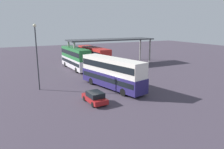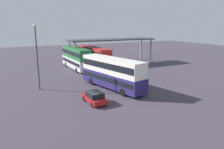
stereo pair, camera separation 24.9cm
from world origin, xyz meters
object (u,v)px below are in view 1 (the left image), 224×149
(parked_hatchback, at_px, (95,97))
(lamppost_tall, at_px, (37,50))
(double_decker_main, at_px, (112,72))
(double_decker_near_canopy, at_px, (75,57))
(double_decker_mid_row, at_px, (94,56))

(parked_hatchback, distance_m, lamppost_tall, 10.69)
(double_decker_main, distance_m, lamppost_tall, 10.53)
(parked_hatchback, bearing_deg, lamppost_tall, 27.11)
(parked_hatchback, xyz_separation_m, lamppost_tall, (-4.88, 8.18, 4.84))
(double_decker_near_canopy, height_order, lamppost_tall, lamppost_tall)
(double_decker_main, xyz_separation_m, parked_hatchback, (-4.39, -4.29, -1.69))
(parked_hatchback, relative_size, double_decker_near_canopy, 0.34)
(double_decker_mid_row, bearing_deg, double_decker_main, 164.99)
(parked_hatchback, bearing_deg, double_decker_mid_row, -25.60)
(double_decker_near_canopy, bearing_deg, double_decker_mid_row, -95.18)
(parked_hatchback, bearing_deg, double_decker_near_canopy, -15.01)
(double_decker_main, height_order, lamppost_tall, lamppost_tall)
(lamppost_tall, bearing_deg, double_decker_near_canopy, 52.49)
(double_decker_main, xyz_separation_m, double_decker_mid_row, (3.46, 15.19, -0.05))
(double_decker_near_canopy, relative_size, double_decker_mid_row, 0.97)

